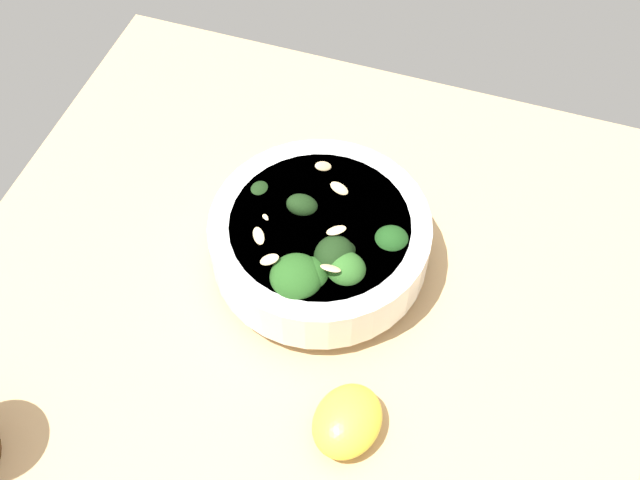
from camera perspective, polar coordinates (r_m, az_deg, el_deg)
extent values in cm
cube|color=tan|center=(74.46, -1.92, -5.07)|extent=(65.11, 65.11, 3.85)
cylinder|color=white|center=(74.12, 0.00, -1.40)|extent=(11.20, 11.20, 1.67)
cylinder|color=white|center=(71.36, 0.00, 0.08)|extent=(20.36, 20.36, 5.00)
cylinder|color=silver|center=(69.66, 0.00, 1.07)|extent=(16.54, 16.54, 0.80)
cylinder|color=#589D47|center=(68.40, 1.91, -3.09)|extent=(1.44, 1.54, 1.48)
ellipsoid|color=#2D6023|center=(66.93, 1.95, -2.30)|extent=(5.24, 5.00, 5.17)
cylinder|color=#3C7A32|center=(71.97, -1.29, 1.74)|extent=(1.47, 1.53, 1.78)
ellipsoid|color=black|center=(70.65, -1.31, 2.55)|extent=(4.11, 3.85, 3.79)
cylinder|color=#589D47|center=(69.10, 1.05, -2.07)|extent=(1.52, 1.41, 1.59)
ellipsoid|color=black|center=(67.61, 1.07, -1.26)|extent=(4.36, 4.42, 4.73)
cylinder|color=#4A8F3C|center=(68.43, -0.66, -3.53)|extent=(1.92, 1.85, 1.60)
ellipsoid|color=#23511C|center=(66.82, -0.68, -2.69)|extent=(4.14, 4.51, 3.72)
cylinder|color=#2F662B|center=(67.91, -1.70, -3.64)|extent=(1.84, 1.92, 1.28)
ellipsoid|color=#23511C|center=(66.34, -1.73, -2.82)|extent=(6.16, 6.03, 3.52)
cylinder|color=#2F662B|center=(69.50, 1.41, -1.81)|extent=(1.54, 1.70, 1.60)
ellipsoid|color=black|center=(68.20, 1.44, -1.09)|extent=(4.53, 4.48, 4.03)
cylinder|color=#3C7A32|center=(70.80, 5.16, -1.03)|extent=(1.37, 1.52, 1.74)
ellipsoid|color=#194216|center=(69.25, 5.28, -0.16)|extent=(4.51, 4.52, 3.59)
cylinder|color=#4A8F3C|center=(74.24, -4.36, 2.55)|extent=(1.51, 1.60, 1.77)
ellipsoid|color=black|center=(72.96, -4.44, 3.33)|extent=(3.46, 4.14, 3.36)
cylinder|color=#4A8F3C|center=(68.00, -1.12, -4.29)|extent=(1.11, 1.11, 1.28)
ellipsoid|color=#2D6023|center=(66.93, -1.14, -3.74)|extent=(3.39, 3.15, 2.68)
ellipsoid|color=#DBBC84|center=(65.02, 0.79, -2.11)|extent=(1.92, 1.18, 0.87)
ellipsoid|color=#DBBC84|center=(69.88, -4.21, 1.21)|extent=(1.34, 1.76, 1.35)
ellipsoid|color=#DBBC84|center=(67.19, 1.22, 0.72)|extent=(2.06, 1.70, 0.83)
ellipsoid|color=#DBBC84|center=(66.01, -3.77, -1.45)|extent=(2.05, 1.58, 1.13)
ellipsoid|color=#DBBC84|center=(69.95, 1.44, 3.85)|extent=(1.97, 1.24, 1.10)
ellipsoid|color=#DBBC84|center=(72.96, 0.24, 5.49)|extent=(1.91, 1.90, 1.29)
ellipsoid|color=#DBBC84|center=(67.35, -4.57, 0.31)|extent=(1.93, 2.02, 0.92)
ellipsoid|color=yellow|center=(65.41, 2.04, -13.27)|extent=(6.77, 7.77, 3.70)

